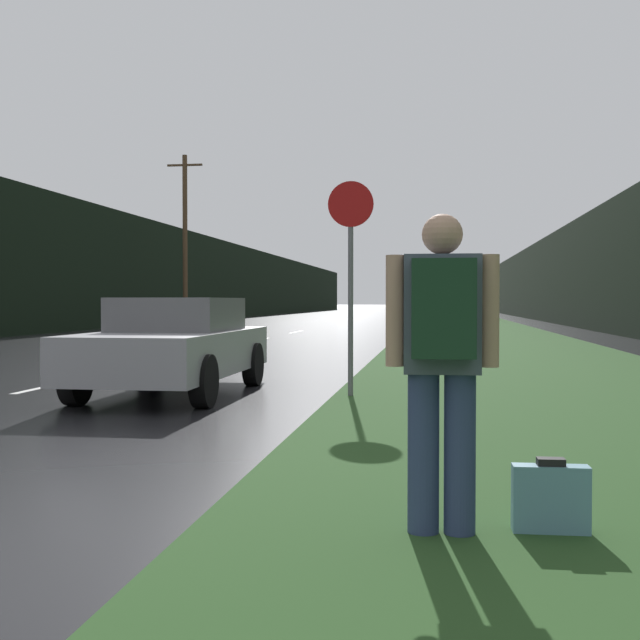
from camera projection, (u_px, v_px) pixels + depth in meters
name	position (u px, v px, depth m)	size (l,w,h in m)	color
grass_verge	(467.00, 325.00, 42.17)	(6.00, 240.00, 0.02)	#26471E
lane_stripe_b	(63.00, 383.00, 12.45)	(0.12, 3.00, 0.01)	silver
lane_stripe_c	(196.00, 354.00, 19.38)	(0.12, 3.00, 0.01)	silver
lane_stripe_d	(260.00, 340.00, 26.30)	(0.12, 3.00, 0.01)	silver
lane_stripe_e	(296.00, 332.00, 33.23)	(0.12, 3.00, 0.01)	silver
treeline_far_side	(197.00, 278.00, 54.54)	(2.00, 140.00, 5.65)	black
treeline_near_side	(557.00, 280.00, 51.14)	(2.00, 140.00, 5.24)	black
utility_pole_far	(185.00, 238.00, 40.11)	(1.80, 0.24, 8.58)	#4C3823
stop_sign	(351.00, 269.00, 10.61)	(0.61, 0.07, 2.86)	slate
hitchhiker_with_backpack	(442.00, 352.00, 4.28)	(0.61, 0.42, 1.74)	navy
suitcase	(551.00, 500.00, 4.35)	(0.41, 0.13, 0.42)	#6093A8
car_passing_near	(175.00, 345.00, 10.98)	(1.82, 4.18, 1.32)	#9E9EA3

